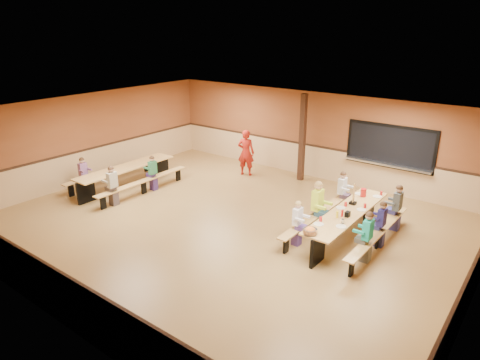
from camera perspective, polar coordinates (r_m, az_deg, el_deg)
The scene contains 23 objects.
ground at distance 11.70m, azimuth -1.86°, elevation -5.97°, with size 12.00×12.00×0.00m, color brown.
room_envelope at distance 11.42m, azimuth -1.89°, elevation -2.86°, with size 12.04×10.04×3.02m.
kitchen_pass_through at distance 14.20m, azimuth 19.35°, elevation 4.01°, with size 2.78×0.28×1.38m.
structural_post at distance 14.76m, azimuth 8.31°, elevation 5.55°, with size 0.18×0.18×3.00m, color black.
cafeteria_table_main at distance 11.10m, azimuth 14.07°, elevation -5.11°, with size 1.91×3.70×0.74m.
cafeteria_table_second at distance 14.58m, azimuth -14.91°, elevation 0.91°, with size 1.91×3.70×0.74m.
seated_child_white_left at distance 10.54m, azimuth 7.64°, elevation -5.77°, with size 0.34×0.28×1.15m, color white, non-canonical shape.
seated_adult_yellow at distance 11.32m, azimuth 10.24°, elevation -3.49°, with size 0.44×0.36×1.35m, color #D8F837, non-canonical shape.
seated_child_grey_left at distance 12.63m, azimuth 13.41°, elevation -1.57°, with size 0.36×0.30×1.20m, color silver, non-canonical shape.
seated_child_teal_right at distance 10.15m, azimuth 16.59°, elevation -7.32°, with size 0.37×0.30×1.22m, color #169782, non-canonical shape.
seated_child_navy_right at distance 10.92m, azimuth 18.29°, elevation -5.66°, with size 0.34×0.28×1.16m, color #1F1B52, non-canonical shape.
seated_child_char_right at distance 11.92m, azimuth 20.18°, elevation -3.51°, with size 0.38×0.31×1.24m, color #454B4D, non-canonical shape.
seated_child_purple_sec at distance 14.65m, azimuth -20.13°, elevation 0.62°, with size 0.34×0.28×1.14m, color #804F7A, non-canonical shape.
seated_child_green_sec at distance 14.21m, azimuth -11.53°, elevation 0.89°, with size 0.34×0.28×1.14m, color #2C7248, non-canonical shape.
seated_child_tan_sec at distance 13.28m, azimuth -16.62°, elevation -0.76°, with size 0.37×0.30×1.22m, color #A8A088, non-canonical shape.
standing_woman at distance 15.29m, azimuth 0.80°, elevation 3.68°, with size 0.61×0.40×1.67m, color #A01B12.
punch_pitcher at distance 12.04m, azimuth 16.12°, elevation -1.62°, with size 0.16×0.16×0.22m, color red.
chip_bowl at distance 9.68m, azimuth 9.33°, elevation -6.70°, with size 0.32×0.32×0.15m, color orange, non-canonical shape.
napkin_dispenser at distance 10.71m, azimuth 14.15°, elevation -4.43°, with size 0.10×0.14×0.13m, color black.
condiment_mustard at distance 10.58m, azimuth 12.83°, elevation -4.50°, with size 0.06×0.06×0.17m, color yellow.
condiment_ketchup at distance 10.67m, azimuth 13.47°, elevation -4.33°, with size 0.06×0.06×0.17m, color #B2140F.
table_paddle at distance 11.45m, azimuth 14.86°, elevation -2.48°, with size 0.16×0.16×0.56m.
place_settings at distance 10.99m, azimuth 14.19°, elevation -3.83°, with size 0.65×3.30×0.11m, color beige, non-canonical shape.
Camera 1 is at (6.66, -8.15, 5.11)m, focal length 32.00 mm.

